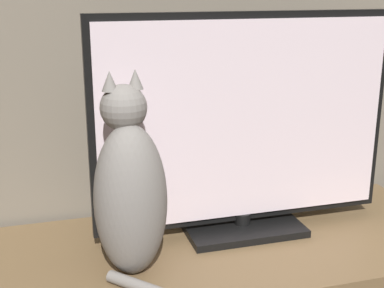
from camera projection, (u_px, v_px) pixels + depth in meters
name	position (u px, v px, depth m)	size (l,w,h in m)	color
tv	(245.00, 129.00, 1.41)	(0.82, 0.19, 0.60)	black
cat	(130.00, 192.00, 1.22)	(0.19, 0.29, 0.48)	gray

